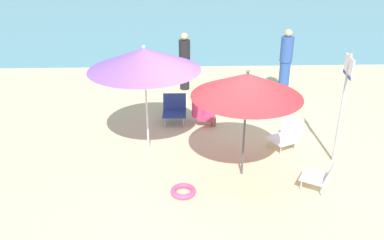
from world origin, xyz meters
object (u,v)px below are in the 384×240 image
umbrella_purple (144,59)px  beach_chair_b (286,134)px  beach_chair_a (174,108)px  person_c (201,107)px  warning_sign (344,94)px  beach_chair_c (321,175)px  person_a (185,61)px  person_b (285,63)px  swim_ring (183,191)px  umbrella_red (247,85)px

umbrella_purple → beach_chair_b: umbrella_purple is taller
beach_chair_a → beach_chair_b: size_ratio=0.86×
beach_chair_b → person_c: 2.00m
beach_chair_b → warning_sign: 1.44m
umbrella_purple → person_c: size_ratio=2.39×
beach_chair_c → person_c: 3.21m
person_a → person_c: person_a is taller
beach_chair_a → person_c: size_ratio=0.69×
person_a → beach_chair_b: bearing=3.0°
beach_chair_c → person_a: (-2.18, 4.97, 0.51)m
beach_chair_b → person_a: size_ratio=0.45×
person_b → swim_ring: size_ratio=4.16×
beach_chair_a → beach_chair_b: bearing=60.7°
umbrella_red → person_c: (-0.63, 2.07, -1.26)m
umbrella_purple → beach_chair_c: size_ratio=3.16×
beach_chair_a → person_c: (0.59, -0.22, 0.11)m
person_a → warning_sign: bearing=7.7°
beach_chair_a → umbrella_purple: bearing=-20.7°
swim_ring → umbrella_red: bearing=28.6°
person_a → warning_sign: 4.92m
beach_chair_c → person_b: person_b is taller
person_a → warning_sign: size_ratio=0.75×
beach_chair_b → beach_chair_c: beach_chair_b is taller
umbrella_purple → person_c: bearing=43.6°
person_c → beach_chair_b: bearing=-21.1°
person_b → umbrella_red: bearing=-4.7°
beach_chair_b → warning_sign: bearing=116.6°
umbrella_purple → beach_chair_b: bearing=-1.2°
beach_chair_a → person_b: person_b is taller
person_a → swim_ring: bearing=-27.9°
beach_chair_a → person_b: (2.89, 1.57, 0.58)m
person_a → person_c: size_ratio=1.78×
beach_chair_a → warning_sign: 3.72m
beach_chair_a → person_a: bearing=174.2°
beach_chair_c → person_c: size_ratio=0.76×
umbrella_purple → warning_sign: (3.54, -0.62, -0.48)m
beach_chair_a → warning_sign: bearing=59.3°
umbrella_red → person_c: bearing=106.9°
warning_sign → person_b: bearing=99.3°
person_a → beach_chair_a: bearing=-33.8°
swim_ring → person_c: bearing=80.7°
umbrella_red → person_a: bearing=102.0°
umbrella_red → person_b: umbrella_red is taller
person_b → swim_ring: (-2.73, -4.43, -0.85)m
beach_chair_b → umbrella_red: bearing=15.3°
person_b → swim_ring: person_b is taller
umbrella_purple → person_a: umbrella_purple is taller
beach_chair_b → swim_ring: beach_chair_b is taller
swim_ring → beach_chair_b: bearing=36.3°
person_b → warning_sign: bearing=21.0°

